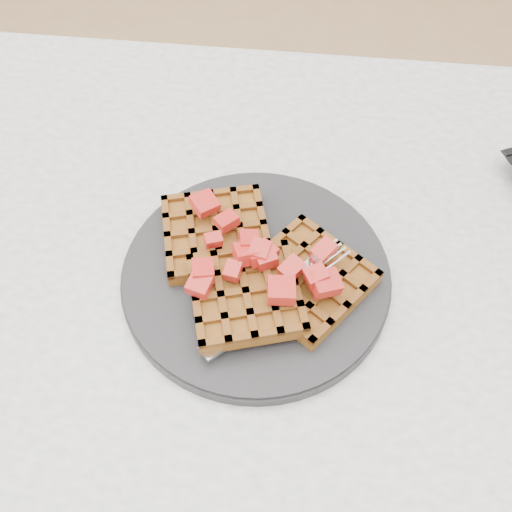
# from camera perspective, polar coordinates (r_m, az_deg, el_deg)

# --- Properties ---
(ground) EXTENTS (4.00, 4.00, 0.00)m
(ground) POSITION_cam_1_polar(r_m,az_deg,el_deg) (1.27, 3.04, -22.06)
(ground) COLOR tan
(ground) RESTS_ON ground
(table) EXTENTS (1.20, 0.80, 0.75)m
(table) POSITION_cam_1_polar(r_m,az_deg,el_deg) (0.67, 5.43, -9.47)
(table) COLOR silver
(table) RESTS_ON ground
(plate) EXTENTS (0.27, 0.27, 0.02)m
(plate) POSITION_cam_1_polar(r_m,az_deg,el_deg) (0.57, 0.00, -1.85)
(plate) COLOR black
(plate) RESTS_ON table
(waffles) EXTENTS (0.23, 0.20, 0.03)m
(waffles) POSITION_cam_1_polar(r_m,az_deg,el_deg) (0.55, -0.03, -1.08)
(waffles) COLOR brown
(waffles) RESTS_ON plate
(strawberry_pile) EXTENTS (0.15, 0.15, 0.02)m
(strawberry_pile) POSITION_cam_1_polar(r_m,az_deg,el_deg) (0.53, 0.00, 0.87)
(strawberry_pile) COLOR maroon
(strawberry_pile) RESTS_ON waffles
(fork) EXTENTS (0.14, 0.15, 0.02)m
(fork) POSITION_cam_1_polar(r_m,az_deg,el_deg) (0.54, 3.02, -4.17)
(fork) COLOR silver
(fork) RESTS_ON plate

